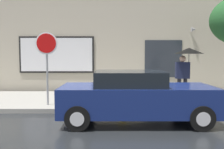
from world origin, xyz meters
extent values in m
plane|color=black|center=(0.00, 0.00, 0.00)|extent=(60.00, 60.00, 0.00)
cube|color=gray|center=(0.00, 3.00, 0.07)|extent=(20.00, 4.00, 0.15)
cube|color=#B2A893|center=(0.00, 5.50, 3.50)|extent=(20.00, 0.40, 7.00)
cube|color=black|center=(-3.07, 5.27, 1.90)|extent=(3.62, 0.06, 1.76)
cube|color=silver|center=(-3.07, 5.24, 1.90)|extent=(3.46, 0.03, 1.60)
cube|color=#262B33|center=(2.11, 5.28, 1.70)|extent=(1.80, 0.04, 1.80)
cone|color=#99999E|center=(3.51, 5.15, 3.10)|extent=(0.22, 0.24, 0.24)
cube|color=navy|center=(0.30, -0.05, 0.64)|extent=(4.18, 1.76, 0.77)
cube|color=black|center=(0.09, -0.05, 1.23)|extent=(1.88, 1.54, 0.41)
cylinder|color=black|center=(1.84, 0.76, 0.32)|extent=(0.64, 0.22, 0.64)
cylinder|color=silver|center=(1.84, 0.76, 0.32)|extent=(0.35, 0.24, 0.35)
cylinder|color=black|center=(1.84, -0.86, 0.32)|extent=(0.64, 0.22, 0.64)
cylinder|color=silver|center=(1.84, -0.86, 0.32)|extent=(0.35, 0.24, 0.35)
cylinder|color=black|center=(-1.24, 0.76, 0.32)|extent=(0.64, 0.22, 0.64)
cylinder|color=silver|center=(-1.24, 0.76, 0.32)|extent=(0.35, 0.24, 0.35)
cylinder|color=black|center=(-1.24, -0.86, 0.32)|extent=(0.64, 0.22, 0.64)
cylinder|color=silver|center=(-1.24, -0.86, 0.32)|extent=(0.35, 0.24, 0.35)
cylinder|color=yellow|center=(0.02, 1.97, 0.46)|extent=(0.22, 0.22, 0.62)
sphere|color=gold|center=(0.02, 1.97, 0.77)|extent=(0.23, 0.23, 0.23)
cylinder|color=gold|center=(0.02, 1.81, 0.49)|extent=(0.09, 0.12, 0.09)
cylinder|color=gold|center=(0.02, 2.13, 0.49)|extent=(0.09, 0.12, 0.09)
cylinder|color=yellow|center=(0.02, 1.97, 0.18)|extent=(0.30, 0.30, 0.06)
cylinder|color=black|center=(2.11, 2.30, 0.58)|extent=(0.14, 0.14, 0.86)
cylinder|color=black|center=(2.34, 2.30, 0.58)|extent=(0.14, 0.14, 0.86)
cube|color=#191E38|center=(2.22, 2.30, 1.32)|extent=(0.50, 0.22, 0.61)
sphere|color=tan|center=(2.22, 2.30, 1.74)|extent=(0.23, 0.23, 0.23)
cylinder|color=#4C4C51|center=(2.45, 2.30, 1.57)|extent=(0.02, 0.02, 0.90)
cone|color=black|center=(2.45, 2.30, 2.04)|extent=(1.07, 1.07, 0.22)
cylinder|color=gray|center=(-2.62, 1.68, 1.39)|extent=(0.07, 0.07, 2.48)
cylinder|color=white|center=(-2.62, 1.64, 2.28)|extent=(0.76, 0.02, 0.76)
cylinder|color=red|center=(-2.62, 1.63, 2.28)|extent=(0.66, 0.02, 0.66)
camera|label=1|loc=(-0.38, -6.99, 1.88)|focal=40.43mm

